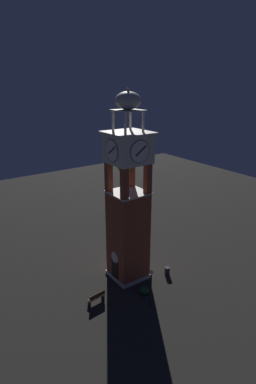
# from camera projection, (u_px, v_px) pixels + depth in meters

# --- Properties ---
(ground) EXTENTS (80.00, 80.00, 0.00)m
(ground) POSITION_uv_depth(u_px,v_px,m) (128.00, 275.00, 31.13)
(ground) COLOR #2A2925
(clock_tower) EXTENTS (3.64, 3.64, 17.69)m
(clock_tower) POSITION_uv_depth(u_px,v_px,m) (128.00, 208.00, 28.71)
(clock_tower) COLOR brown
(clock_tower) RESTS_ON ground
(park_bench) EXTENTS (0.58, 1.63, 0.95)m
(park_bench) POSITION_uv_depth(u_px,v_px,m) (97.00, 297.00, 27.21)
(park_bench) COLOR brown
(park_bench) RESTS_ON ground
(lamp_post) EXTENTS (0.36, 0.36, 3.49)m
(lamp_post) POSITION_uv_depth(u_px,v_px,m) (151.00, 281.00, 26.13)
(lamp_post) COLOR black
(lamp_post) RESTS_ON ground
(trash_bin) EXTENTS (0.52, 0.52, 0.80)m
(trash_bin) POSITION_uv_depth(u_px,v_px,m) (167.00, 271.00, 31.14)
(trash_bin) COLOR #2D2D33
(trash_bin) RESTS_ON ground
(shrub_near_entry) EXTENTS (0.88, 0.88, 0.70)m
(shrub_near_entry) POSITION_uv_depth(u_px,v_px,m) (144.00, 290.00, 28.35)
(shrub_near_entry) COLOR #234C28
(shrub_near_entry) RESTS_ON ground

